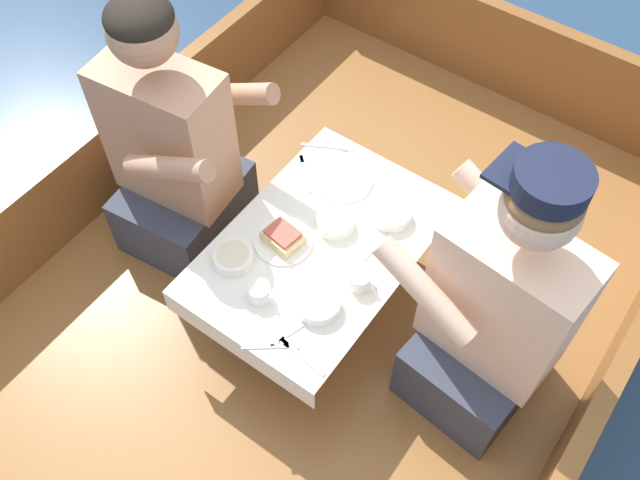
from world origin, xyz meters
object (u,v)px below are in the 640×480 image
Objects in this scene: person_port at (174,154)px; coffee_cup_port at (260,292)px; person_starboard at (495,315)px; sandwich at (283,237)px; coffee_cup_starboard at (360,279)px.

coffee_cup_port is (0.56, -0.24, -0.05)m from person_port.
person_port is 0.98× the size of person_starboard.
person_starboard is 8.02× the size of sandwich.
coffee_cup_starboard is (0.22, 0.22, -0.00)m from coffee_cup_port.
person_port is 10.59× the size of coffee_cup_port.
sandwich is 0.22m from coffee_cup_port.
person_port reaches higher than sandwich.
person_port is at bearing 176.07° from sandwich.
sandwich reaches higher than coffee_cup_port.
person_starboard reaches higher than coffee_cup_starboard.
coffee_cup_port is (0.07, -0.20, -0.00)m from sandwich.
sandwich is at bearing 108.22° from coffee_cup_port.
coffee_cup_starboard is at bearing -8.10° from person_port.
coffee_cup_starboard is (0.29, 0.01, -0.00)m from sandwich.
sandwich is 1.28× the size of coffee_cup_starboard.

